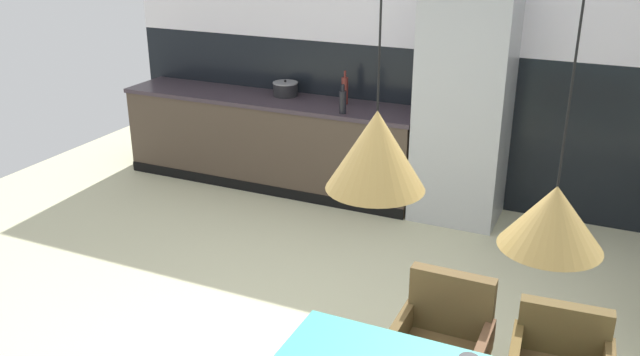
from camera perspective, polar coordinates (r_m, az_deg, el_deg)
name	(u,v)px	position (r m, az deg, el deg)	size (l,w,h in m)	color
back_wall_splashback_dark	(431,125)	(6.44, 9.33, 4.46)	(6.36, 0.12, 1.42)	black
kitchen_counter	(270,141)	(6.75, -4.23, 3.14)	(3.04, 0.63, 0.89)	#46382D
refrigerator_column	(463,110)	(5.94, 12.02, 5.63)	(0.75, 0.60, 1.98)	#ADAFB2
armchair_corner_seat	(444,332)	(3.72, 10.45, -12.70)	(0.49, 0.47, 0.79)	brown
cooking_pot	(285,89)	(6.66, -2.94, 7.53)	(0.25, 0.25, 0.16)	black
bottle_vinegar_dark	(345,90)	(6.35, 2.11, 7.43)	(0.06, 0.06, 0.31)	maroon
bottle_spice_small	(343,101)	(6.05, 1.94, 6.50)	(0.06, 0.06, 0.26)	black
pendant_lamp_over_table_near	(376,150)	(2.42, 4.78, 2.37)	(0.37, 0.37, 1.16)	black
pendant_lamp_over_table_far	(553,217)	(2.36, 19.13, -3.10)	(0.35, 0.35, 1.27)	black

